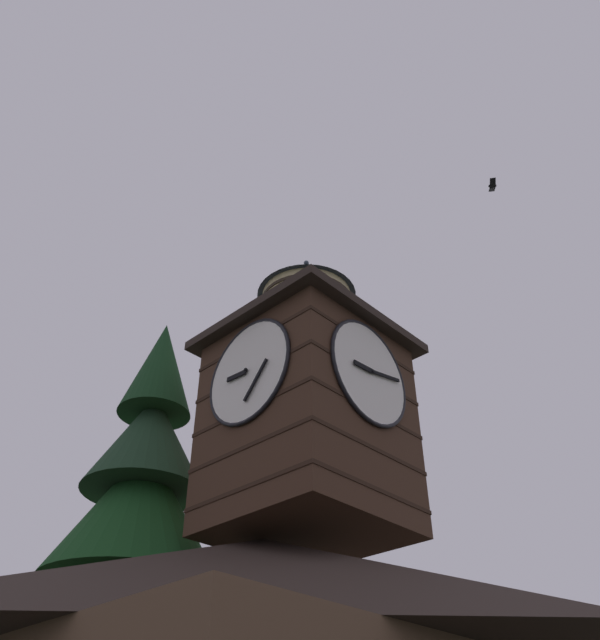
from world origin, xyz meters
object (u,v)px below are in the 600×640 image
Objects in this scene: clock_tower at (307,403)px; flying_bird_high at (492,186)px; pine_tree_behind at (125,608)px; moon at (46,629)px.

flying_bird_high reaches higher than clock_tower.
pine_tree_behind is 6.99× the size of moon.
flying_bird_high is at bearing 131.91° from pine_tree_behind.
clock_tower is 6.69m from pine_tree_behind.
clock_tower is 12.85× the size of flying_bird_high.
clock_tower is at bearing 70.56° from moon.
clock_tower is at bearing -34.85° from flying_bird_high.
pine_tree_behind is at bearing 65.92° from moon.
clock_tower is 4.13× the size of moon.
flying_bird_high is at bearing 79.24° from moon.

